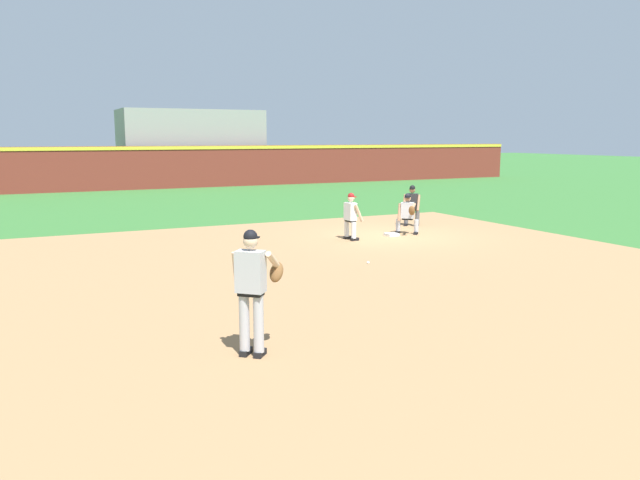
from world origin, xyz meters
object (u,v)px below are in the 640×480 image
object	(u,v)px
first_baseman	(408,212)
baserunner	(351,215)
umpire	(412,204)
first_base_bag	(392,235)
pitcher	(253,285)
baseball	(368,263)

from	to	relation	value
first_baseman	baserunner	xyz separation A→B (m)	(-2.22, -0.19, 0.06)
first_baseman	umpire	world-z (taller)	umpire
first_base_bag	pitcher	distance (m)	11.62
baseball	first_base_bag	bearing A→B (deg)	50.28
first_baseman	umpire	xyz separation A→B (m)	(1.21, 1.53, 0.06)
pitcher	umpire	world-z (taller)	pitcher
first_baseman	pitcher	bearing A→B (deg)	-134.40
umpire	first_baseman	bearing A→B (deg)	-128.34
first_base_bag	pitcher	xyz separation A→B (m)	(-7.80, -8.55, 1.01)
first_base_bag	pitcher	world-z (taller)	pitcher
first_baseman	umpire	bearing A→B (deg)	51.66
baseball	pitcher	distance (m)	7.04
pitcher	baseball	bearing A→B (deg)	45.88
first_base_bag	first_baseman	xyz separation A→B (m)	(0.65, 0.08, 0.69)
baseball	first_baseman	size ratio (longest dim) A/B	0.06
pitcher	first_baseman	size ratio (longest dim) A/B	1.39
first_base_bag	first_baseman	distance (m)	0.95
first_baseman	baserunner	size ratio (longest dim) A/B	0.92
baseball	first_baseman	world-z (taller)	first_baseman
pitcher	first_baseman	distance (m)	12.08
first_base_bag	first_baseman	size ratio (longest dim) A/B	0.28
baserunner	first_base_bag	bearing A→B (deg)	4.09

